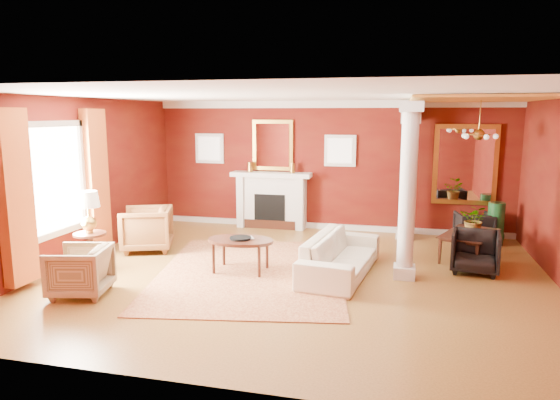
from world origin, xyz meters
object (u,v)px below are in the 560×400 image
(armchair_stripe, at_px, (80,269))
(side_table, at_px, (89,218))
(armchair_leopard, at_px, (147,227))
(dining_table, at_px, (471,239))
(sofa, at_px, (341,248))
(coffee_table, at_px, (241,242))

(armchair_stripe, relative_size, side_table, 0.60)
(armchair_leopard, distance_m, dining_table, 6.06)
(side_table, relative_size, dining_table, 0.97)
(sofa, xyz_separation_m, armchair_stripe, (-3.57, -1.84, -0.04))
(armchair_leopard, xyz_separation_m, coffee_table, (2.18, -0.84, 0.05))
(side_table, distance_m, dining_table, 6.72)
(sofa, bearing_deg, dining_table, -49.32)
(armchair_leopard, bearing_deg, armchair_stripe, -14.43)
(armchair_leopard, relative_size, coffee_table, 0.84)
(coffee_table, distance_m, side_table, 2.59)
(sofa, height_order, armchair_stripe, sofa)
(coffee_table, relative_size, dining_table, 0.81)
(coffee_table, distance_m, dining_table, 4.18)
(armchair_stripe, bearing_deg, side_table, -165.29)
(coffee_table, bearing_deg, sofa, 8.62)
(armchair_stripe, xyz_separation_m, coffee_table, (1.93, 1.60, 0.11))
(armchair_stripe, xyz_separation_m, dining_table, (5.75, 3.27, -0.01))
(side_table, bearing_deg, dining_table, 18.52)
(side_table, bearing_deg, armchair_stripe, -62.33)
(sofa, xyz_separation_m, dining_table, (2.19, 1.43, -0.05))
(sofa, xyz_separation_m, side_table, (-4.17, -0.70, 0.44))
(sofa, relative_size, armchair_stripe, 2.81)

